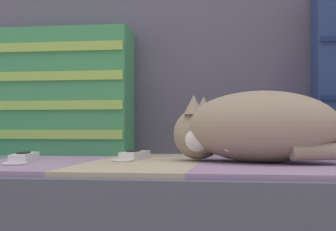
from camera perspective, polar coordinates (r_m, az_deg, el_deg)
name	(u,v)px	position (r m, az deg, el deg)	size (l,w,h in m)	color
sofa_backrest	(172,64)	(1.54, 0.42, 5.74)	(1.71, 0.14, 0.53)	#514C60
throw_pillow_striped	(60,92)	(1.46, -11.89, 2.54)	(0.40, 0.14, 0.34)	#3D8956
sleeping_cat	(252,128)	(1.11, 9.27, -1.37)	(0.40, 0.29, 0.15)	gray
game_remote_near	(134,156)	(1.20, -3.78, -4.46)	(0.06, 0.19, 0.02)	white
game_remote_far	(24,158)	(1.16, -15.67, -4.53)	(0.09, 0.21, 0.02)	white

